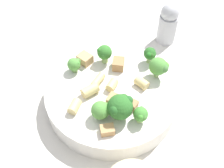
# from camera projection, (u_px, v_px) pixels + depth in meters

# --- Properties ---
(ground_plane) EXTENTS (2.00, 2.00, 0.00)m
(ground_plane) POSITION_uv_depth(u_px,v_px,m) (112.00, 101.00, 0.51)
(ground_plane) COLOR beige
(pasta_bowl) EXTENTS (0.23, 0.23, 0.04)m
(pasta_bowl) POSITION_uv_depth(u_px,v_px,m) (112.00, 94.00, 0.50)
(pasta_bowl) COLOR silver
(pasta_bowl) RESTS_ON ground_plane
(broccoli_floret_0) EXTENTS (0.04, 0.04, 0.05)m
(broccoli_floret_0) POSITION_uv_depth(u_px,v_px,m) (120.00, 107.00, 0.42)
(broccoli_floret_0) COLOR #84AD60
(broccoli_floret_0) RESTS_ON pasta_bowl
(broccoli_floret_1) EXTENTS (0.03, 0.03, 0.04)m
(broccoli_floret_1) POSITION_uv_depth(u_px,v_px,m) (104.00, 53.00, 0.51)
(broccoli_floret_1) COLOR #9EC175
(broccoli_floret_1) RESTS_ON pasta_bowl
(broccoli_floret_2) EXTENTS (0.03, 0.03, 0.03)m
(broccoli_floret_2) POSITION_uv_depth(u_px,v_px,m) (102.00, 110.00, 0.43)
(broccoli_floret_2) COLOR #93B766
(broccoli_floret_2) RESTS_ON pasta_bowl
(broccoli_floret_3) EXTENTS (0.03, 0.03, 0.04)m
(broccoli_floret_3) POSITION_uv_depth(u_px,v_px,m) (159.00, 67.00, 0.48)
(broccoli_floret_3) COLOR #9EC175
(broccoli_floret_3) RESTS_ON pasta_bowl
(broccoli_floret_4) EXTENTS (0.02, 0.02, 0.03)m
(broccoli_floret_4) POSITION_uv_depth(u_px,v_px,m) (74.00, 64.00, 0.50)
(broccoli_floret_4) COLOR #84AD60
(broccoli_floret_4) RESTS_ON pasta_bowl
(broccoli_floret_5) EXTENTS (0.03, 0.02, 0.03)m
(broccoli_floret_5) POSITION_uv_depth(u_px,v_px,m) (150.00, 54.00, 0.51)
(broccoli_floret_5) COLOR #9EC175
(broccoli_floret_5) RESTS_ON pasta_bowl
(broccoli_floret_6) EXTENTS (0.02, 0.02, 0.03)m
(broccoli_floret_6) POSITION_uv_depth(u_px,v_px,m) (141.00, 115.00, 0.43)
(broccoli_floret_6) COLOR #9EC175
(broccoli_floret_6) RESTS_ON pasta_bowl
(rigatoni_0) EXTENTS (0.03, 0.02, 0.01)m
(rigatoni_0) POSITION_uv_depth(u_px,v_px,m) (98.00, 80.00, 0.49)
(rigatoni_0) COLOR #E0C67F
(rigatoni_0) RESTS_ON pasta_bowl
(rigatoni_1) EXTENTS (0.02, 0.03, 0.02)m
(rigatoni_1) POSITION_uv_depth(u_px,v_px,m) (142.00, 83.00, 0.48)
(rigatoni_1) COLOR #E0C67F
(rigatoni_1) RESTS_ON pasta_bowl
(rigatoni_2) EXTENTS (0.03, 0.02, 0.02)m
(rigatoni_2) POSITION_uv_depth(u_px,v_px,m) (74.00, 106.00, 0.45)
(rigatoni_2) COLOR #E0C67F
(rigatoni_2) RESTS_ON pasta_bowl
(rigatoni_3) EXTENTS (0.03, 0.03, 0.02)m
(rigatoni_3) POSITION_uv_depth(u_px,v_px,m) (90.00, 90.00, 0.47)
(rigatoni_3) COLOR #E0C67F
(rigatoni_3) RESTS_ON pasta_bowl
(rigatoni_4) EXTENTS (0.02, 0.02, 0.02)m
(rigatoni_4) POSITION_uv_depth(u_px,v_px,m) (113.00, 87.00, 0.47)
(rigatoni_4) COLOR #E0C67F
(rigatoni_4) RESTS_ON pasta_bowl
(chicken_chunk_0) EXTENTS (0.02, 0.02, 0.02)m
(chicken_chunk_0) POSITION_uv_depth(u_px,v_px,m) (115.00, 101.00, 0.45)
(chicken_chunk_0) COLOR tan
(chicken_chunk_0) RESTS_ON pasta_bowl
(chicken_chunk_1) EXTENTS (0.03, 0.03, 0.02)m
(chicken_chunk_1) POSITION_uv_depth(u_px,v_px,m) (85.00, 59.00, 0.52)
(chicken_chunk_1) COLOR tan
(chicken_chunk_1) RESTS_ON pasta_bowl
(chicken_chunk_2) EXTENTS (0.03, 0.03, 0.02)m
(chicken_chunk_2) POSITION_uv_depth(u_px,v_px,m) (118.00, 64.00, 0.51)
(chicken_chunk_2) COLOR #A87A4C
(chicken_chunk_2) RESTS_ON pasta_bowl
(chicken_chunk_3) EXTENTS (0.02, 0.02, 0.01)m
(chicken_chunk_3) POSITION_uv_depth(u_px,v_px,m) (131.00, 104.00, 0.45)
(chicken_chunk_3) COLOR #A87A4C
(chicken_chunk_3) RESTS_ON pasta_bowl
(chicken_chunk_4) EXTENTS (0.03, 0.03, 0.01)m
(chicken_chunk_4) POSITION_uv_depth(u_px,v_px,m) (107.00, 130.00, 0.42)
(chicken_chunk_4) COLOR tan
(chicken_chunk_4) RESTS_ON pasta_bowl
(pepper_shaker) EXTENTS (0.04, 0.04, 0.09)m
(pepper_shaker) POSITION_uv_depth(u_px,v_px,m) (168.00, 23.00, 0.59)
(pepper_shaker) COLOR #B2B2B7
(pepper_shaker) RESTS_ON ground_plane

